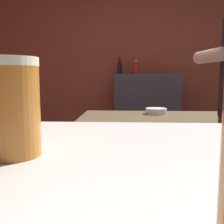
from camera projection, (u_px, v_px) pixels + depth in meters
wall_back at (153, 64)px, 3.50m from camera, size 5.20×0.10×2.70m
prep_counter at (219, 173)px, 2.00m from camera, size 2.10×0.60×0.88m
back_shelf at (146, 122)px, 3.33m from camera, size 0.81×0.36×1.21m
mixing_bowl at (156, 111)px, 2.07m from camera, size 0.17×0.17×0.05m
pint_glass_near at (12, 107)px, 0.34m from camera, size 0.07×0.07×0.13m
bottle_hot_sauce at (136, 69)px, 3.31m from camera, size 0.07×0.07×0.17m
bottle_vinegar at (120, 67)px, 3.35m from camera, size 0.06×0.06×0.22m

